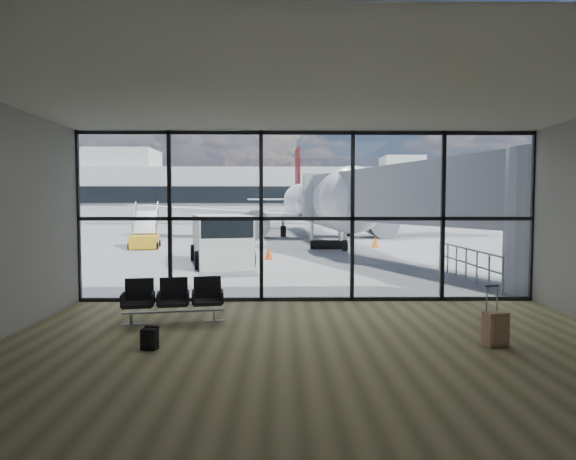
{
  "coord_description": "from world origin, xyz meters",
  "views": [
    {
      "loc": [
        -0.67,
        -12.65,
        2.56
      ],
      "look_at": [
        -0.45,
        3.0,
        1.74
      ],
      "focal_mm": 30.0,
      "sensor_mm": 36.0,
      "label": 1
    }
  ],
  "objects_px": {
    "suitcase": "(496,329)",
    "airliner": "(314,203)",
    "service_van": "(221,239)",
    "mobile_stairs": "(145,239)",
    "seating_row": "(174,298)",
    "belt_loader": "(220,233)",
    "backpack": "(149,339)"
  },
  "relations": [
    {
      "from": "suitcase",
      "to": "airliner",
      "type": "xyz_separation_m",
      "value": [
        -1.15,
        31.3,
        2.42
      ]
    },
    {
      "from": "suitcase",
      "to": "belt_loader",
      "type": "xyz_separation_m",
      "value": [
        -8.29,
        26.1,
        0.22
      ]
    },
    {
      "from": "mobile_stairs",
      "to": "seating_row",
      "type": "bearing_deg",
      "value": -82.33
    },
    {
      "from": "seating_row",
      "to": "suitcase",
      "type": "relative_size",
      "value": 1.95
    },
    {
      "from": "seating_row",
      "to": "service_van",
      "type": "bearing_deg",
      "value": 81.75
    },
    {
      "from": "suitcase",
      "to": "service_van",
      "type": "relative_size",
      "value": 0.21
    },
    {
      "from": "belt_loader",
      "to": "service_van",
      "type": "bearing_deg",
      "value": -87.95
    },
    {
      "from": "suitcase",
      "to": "belt_loader",
      "type": "distance_m",
      "value": 27.38
    },
    {
      "from": "service_van",
      "to": "belt_loader",
      "type": "xyz_separation_m",
      "value": [
        -1.82,
        13.94,
        -0.54
      ]
    },
    {
      "from": "suitcase",
      "to": "service_van",
      "type": "distance_m",
      "value": 13.79
    },
    {
      "from": "suitcase",
      "to": "airliner",
      "type": "height_order",
      "value": "airliner"
    },
    {
      "from": "backpack",
      "to": "suitcase",
      "type": "distance_m",
      "value": 6.21
    },
    {
      "from": "service_van",
      "to": "mobile_stairs",
      "type": "height_order",
      "value": "mobile_stairs"
    },
    {
      "from": "seating_row",
      "to": "service_van",
      "type": "height_order",
      "value": "service_van"
    },
    {
      "from": "seating_row",
      "to": "mobile_stairs",
      "type": "height_order",
      "value": "mobile_stairs"
    },
    {
      "from": "belt_loader",
      "to": "mobile_stairs",
      "type": "height_order",
      "value": "mobile_stairs"
    },
    {
      "from": "suitcase",
      "to": "backpack",
      "type": "bearing_deg",
      "value": 166.61
    },
    {
      "from": "backpack",
      "to": "airliner",
      "type": "distance_m",
      "value": 31.92
    },
    {
      "from": "seating_row",
      "to": "belt_loader",
      "type": "bearing_deg",
      "value": 85.3
    },
    {
      "from": "airliner",
      "to": "belt_loader",
      "type": "xyz_separation_m",
      "value": [
        -7.15,
        -5.21,
        -2.2
      ]
    },
    {
      "from": "seating_row",
      "to": "airliner",
      "type": "relative_size",
      "value": 0.06
    },
    {
      "from": "backpack",
      "to": "airliner",
      "type": "relative_size",
      "value": 0.01
    },
    {
      "from": "seating_row",
      "to": "suitcase",
      "type": "bearing_deg",
      "value": -27.13
    },
    {
      "from": "service_van",
      "to": "backpack",
      "type": "bearing_deg",
      "value": -102.22
    },
    {
      "from": "service_van",
      "to": "mobile_stairs",
      "type": "distance_m",
      "value": 9.63
    },
    {
      "from": "service_van",
      "to": "belt_loader",
      "type": "bearing_deg",
      "value": 83.97
    },
    {
      "from": "seating_row",
      "to": "airliner",
      "type": "bearing_deg",
      "value": 70.58
    },
    {
      "from": "suitcase",
      "to": "airliner",
      "type": "bearing_deg",
      "value": 77.71
    },
    {
      "from": "seating_row",
      "to": "mobile_stairs",
      "type": "xyz_separation_m",
      "value": [
        -5.73,
        18.07,
        -0.0
      ]
    },
    {
      "from": "suitcase",
      "to": "airliner",
      "type": "distance_m",
      "value": 31.42
    },
    {
      "from": "seating_row",
      "to": "backpack",
      "type": "xyz_separation_m",
      "value": [
        0.03,
        -2.08,
        -0.33
      ]
    },
    {
      "from": "service_van",
      "to": "belt_loader",
      "type": "distance_m",
      "value": 14.07
    }
  ]
}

